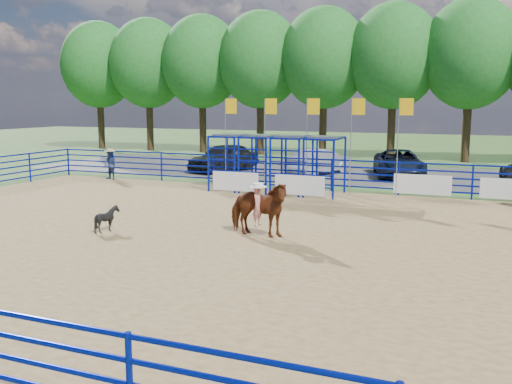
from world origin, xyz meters
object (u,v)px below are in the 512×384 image
(spectator_cowboy, at_px, (110,164))
(car_a, at_px, (224,157))
(horse_and_rider, at_px, (258,207))
(car_b, at_px, (319,161))
(car_c, at_px, (399,163))
(calf, at_px, (107,219))

(spectator_cowboy, height_order, car_a, car_a)
(spectator_cowboy, relative_size, car_a, 0.33)
(horse_and_rider, xyz_separation_m, spectator_cowboy, (-12.00, 8.87, -0.10))
(car_b, xyz_separation_m, car_c, (4.36, 0.48, 0.01))
(spectator_cowboy, xyz_separation_m, car_c, (13.79, 6.98, -0.08))
(horse_and_rider, relative_size, spectator_cowboy, 1.42)
(car_a, distance_m, car_c, 10.01)
(calf, distance_m, spectator_cowboy, 12.50)
(calf, relative_size, car_b, 0.19)
(car_b, bearing_deg, calf, 103.88)
(car_a, bearing_deg, car_c, 23.89)
(horse_and_rider, distance_m, car_c, 15.95)
(car_b, relative_size, car_c, 0.83)
(calf, bearing_deg, horse_and_rider, -105.53)
(spectator_cowboy, height_order, car_b, spectator_cowboy)
(horse_and_rider, height_order, car_b, horse_and_rider)
(horse_and_rider, xyz_separation_m, calf, (-4.62, -1.22, -0.49))
(horse_and_rider, height_order, car_c, horse_and_rider)
(spectator_cowboy, bearing_deg, car_b, 34.54)
(horse_and_rider, distance_m, spectator_cowboy, 14.92)
(calf, height_order, car_b, car_b)
(calf, relative_size, car_c, 0.16)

